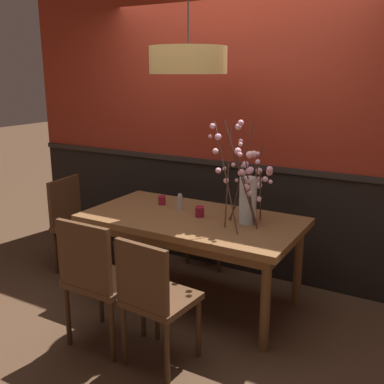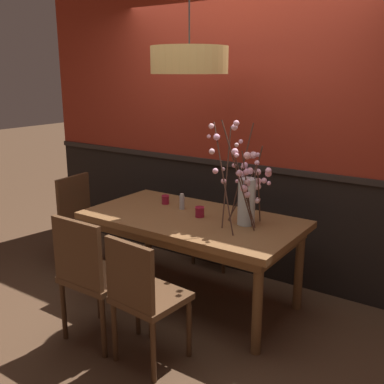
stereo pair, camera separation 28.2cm
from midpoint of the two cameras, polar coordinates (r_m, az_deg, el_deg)
The scene contains 12 objects.
ground_plane at distance 3.97m, azimuth -2.09°, elevation -13.44°, with size 24.00×24.00×0.00m, color #4C3321.
back_wall at distance 4.22m, azimuth 3.60°, elevation 9.05°, with size 4.77×0.14×2.93m.
dining_table at distance 3.70m, azimuth -2.18°, elevation -4.41°, with size 1.76×0.93×0.75m.
chair_far_side_left at distance 4.56m, azimuth 1.13°, elevation -2.86°, with size 0.45×0.41×0.86m.
chair_head_west_end at distance 4.56m, azimuth -16.14°, elevation -3.34°, with size 0.47×0.48×0.90m.
chair_near_side_right at distance 2.97m, azimuth -7.57°, elevation -12.88°, with size 0.45×0.44×0.89m.
chair_near_side_left at distance 3.23m, azimuth -14.41°, elevation -10.22°, with size 0.46×0.41×0.94m.
vase_with_blossoms at distance 3.46m, azimuth 4.65°, elevation 0.08°, with size 0.47×0.50×0.82m.
candle_holder_nearer_center at distance 3.66m, azimuth -1.23°, elevation -2.51°, with size 0.08×0.08×0.08m.
candle_holder_nearer_edge at distance 4.02m, azimuth -5.81°, elevation -1.05°, with size 0.07×0.07×0.08m.
condiment_bottle at distance 3.86m, azimuth -3.62°, elevation -1.29°, with size 0.04×0.04×0.14m.
pendant_lamp at distance 3.60m, azimuth -2.81°, elevation 16.25°, with size 0.60×0.60×1.06m.
Camera 1 is at (1.74, -3.03, 1.88)m, focal length 42.35 mm.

